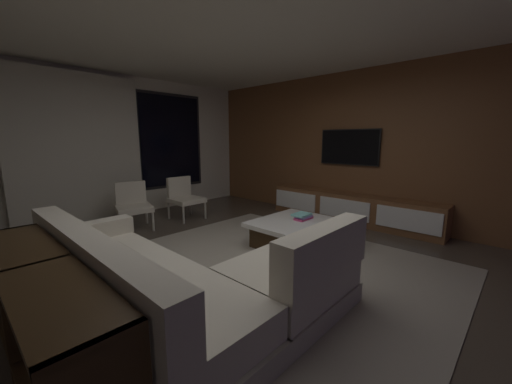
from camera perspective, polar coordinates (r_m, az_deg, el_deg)
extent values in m
plane|color=#473D33|center=(3.42, -2.20, -15.56)|extent=(9.20, 9.20, 0.00)
cube|color=silver|center=(6.24, -26.90, 7.86)|extent=(6.60, 0.12, 2.70)
cube|color=black|center=(6.75, -16.26, 9.49)|extent=(1.52, 0.02, 2.02)
cube|color=black|center=(6.73, -16.19, 9.50)|extent=(1.40, 0.03, 1.90)
cube|color=beige|center=(5.90, -31.28, 6.93)|extent=(2.10, 0.12, 2.60)
cube|color=brown|center=(5.67, 20.50, 8.19)|extent=(0.12, 7.80, 2.70)
plane|color=silver|center=(3.31, -2.58, 31.68)|extent=(8.20, 8.20, 0.00)
cube|color=gray|center=(3.59, 3.05, -14.16)|extent=(3.20, 3.80, 0.01)
cube|color=#B1A997|center=(2.82, -21.61, -20.30)|extent=(0.90, 2.50, 0.18)
cube|color=beige|center=(2.72, -21.91, -16.46)|extent=(0.86, 2.42, 0.24)
cube|color=beige|center=(2.49, -29.86, -11.63)|extent=(0.20, 2.50, 0.40)
cube|color=beige|center=(3.66, -29.87, -6.65)|extent=(0.90, 0.20, 0.18)
cube|color=#B1A997|center=(2.80, 6.11, -19.75)|extent=(1.10, 0.90, 0.18)
cube|color=beige|center=(2.70, 6.20, -15.90)|extent=(1.07, 0.86, 0.24)
cube|color=beige|center=(2.40, 13.17, -11.24)|extent=(1.10, 0.20, 0.40)
cube|color=beige|center=(3.03, -30.75, -8.69)|extent=(0.10, 0.36, 0.36)
cube|color=#B2A893|center=(2.27, -24.46, -14.31)|extent=(0.10, 0.36, 0.36)
cube|color=#372513|center=(4.17, 8.57, -8.61)|extent=(1.00, 1.00, 0.30)
cube|color=white|center=(4.12, 8.64, -6.24)|extent=(1.16, 1.16, 0.06)
cube|color=#C63C71|center=(4.26, 9.28, -5.09)|extent=(0.30, 0.15, 0.03)
cube|color=#9B84CF|center=(4.25, 9.28, -4.74)|extent=(0.24, 0.15, 0.03)
cube|color=#7BCBC7|center=(4.24, 8.89, -4.36)|extent=(0.26, 0.19, 0.03)
cylinder|color=#B2ADA0|center=(5.63, -9.86, -3.36)|extent=(0.04, 0.04, 0.36)
cylinder|color=#B2ADA0|center=(5.37, -13.95, -4.19)|extent=(0.04, 0.04, 0.36)
cylinder|color=#B2ADA0|center=(6.03, -12.73, -2.56)|extent=(0.04, 0.04, 0.36)
cylinder|color=#B2ADA0|center=(5.78, -16.67, -3.29)|extent=(0.04, 0.04, 0.36)
cube|color=beige|center=(5.66, -13.38, -1.56)|extent=(0.54, 0.56, 0.08)
cube|color=beige|center=(5.82, -14.79, 1.00)|extent=(0.49, 0.08, 0.38)
cylinder|color=#B2ADA0|center=(5.10, -19.43, -5.23)|extent=(0.04, 0.04, 0.36)
cylinder|color=#B2ADA0|center=(5.03, -24.79, -5.82)|extent=(0.04, 0.04, 0.36)
cylinder|color=#B2ADA0|center=(5.58, -20.55, -4.01)|extent=(0.04, 0.04, 0.36)
cylinder|color=#B2ADA0|center=(5.51, -25.45, -4.52)|extent=(0.04, 0.04, 0.36)
cube|color=beige|center=(5.26, -22.69, -2.97)|extent=(0.67, 0.68, 0.08)
cube|color=beige|center=(5.45, -23.27, -0.11)|extent=(0.49, 0.20, 0.38)
cube|color=brown|center=(5.59, 17.74, -2.98)|extent=(0.44, 3.10, 0.52)
cube|color=white|center=(5.02, 27.44, -4.81)|extent=(0.02, 0.93, 0.33)
cube|color=white|center=(5.38, 16.69, -3.14)|extent=(0.02, 0.93, 0.33)
cube|color=white|center=(5.90, 7.59, -1.63)|extent=(0.02, 0.93, 0.33)
cube|color=black|center=(5.29, 25.84, -5.83)|extent=(0.33, 0.68, 0.19)
cube|color=slate|center=(5.22, 28.56, -6.40)|extent=(0.03, 0.04, 0.16)
cube|color=#776DD0|center=(5.25, 27.19, -6.14)|extent=(0.03, 0.04, 0.17)
cube|color=beige|center=(5.29, 25.83, -6.05)|extent=(0.03, 0.04, 0.15)
cube|color=#AA4EC8|center=(5.33, 24.49, -5.85)|extent=(0.03, 0.04, 0.15)
cube|color=gray|center=(5.37, 23.18, -5.57)|extent=(0.03, 0.04, 0.16)
cube|color=black|center=(5.67, 17.73, 8.35)|extent=(0.04, 1.11, 0.64)
cube|color=black|center=(5.67, 17.72, 8.35)|extent=(0.05, 1.07, 0.60)
cube|color=#372513|center=(2.30, -37.09, -11.45)|extent=(0.40, 2.10, 0.04)
cube|color=#372513|center=(2.55, -35.56, -23.74)|extent=(0.38, 2.04, 0.03)
cube|color=#372513|center=(3.38, -39.59, -11.54)|extent=(0.40, 0.04, 0.74)
cube|color=#372513|center=(2.44, -36.15, -19.18)|extent=(0.38, 0.03, 0.74)
cube|color=silver|center=(2.05, -32.92, -27.89)|extent=(0.18, 0.04, 0.23)
cube|color=silver|center=(2.18, -34.26, -25.11)|extent=(0.18, 0.04, 0.26)
cube|color=silver|center=(2.33, -35.03, -22.99)|extent=(0.18, 0.04, 0.25)
cube|color=silver|center=(2.48, -35.97, -20.87)|extent=(0.18, 0.04, 0.26)
cube|color=silver|center=(2.63, -36.80, -19.37)|extent=(0.18, 0.04, 0.24)
cube|color=silver|center=(2.78, -37.22, -17.59)|extent=(0.18, 0.04, 0.26)
cube|color=white|center=(2.94, -38.05, -16.54)|extent=(0.18, 0.04, 0.23)
cube|color=white|center=(3.09, -38.67, -15.18)|extent=(0.18, 0.04, 0.24)
cube|color=silver|center=(3.25, -38.87, -13.98)|extent=(0.18, 0.04, 0.25)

